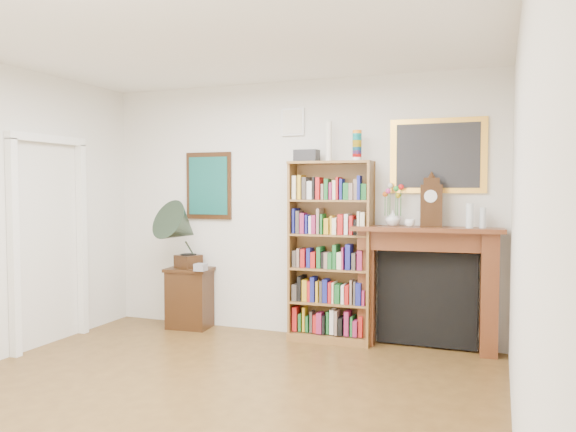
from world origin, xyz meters
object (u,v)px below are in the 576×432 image
at_px(side_cabinet, 190,298).
at_px(bottle_right, 483,218).
at_px(teacup, 410,223).
at_px(bottle_left, 470,216).
at_px(gramophone, 182,230).
at_px(flower_vase, 393,218).
at_px(cd_stack, 201,267).
at_px(bookshelf, 330,241).
at_px(mantel_clock, 431,203).
at_px(fireplace, 426,277).

height_order(side_cabinet, bottle_right, bottle_right).
height_order(teacup, bottle_left, bottle_left).
relative_size(gramophone, flower_vase, 4.96).
xyz_separation_m(flower_vase, bottle_right, (0.86, -0.01, 0.02)).
height_order(gramophone, bottle_right, gramophone).
height_order(side_cabinet, cd_stack, cd_stack).
distance_m(bookshelf, gramophone, 1.72).
distance_m(side_cabinet, bottle_left, 3.24).
relative_size(flower_vase, bottle_right, 0.80).
height_order(gramophone, flower_vase, gramophone).
height_order(cd_stack, mantel_clock, mantel_clock).
bearing_deg(bookshelf, teacup, -6.00).
relative_size(fireplace, bottle_right, 7.46).
bearing_deg(mantel_clock, flower_vase, 169.49).
xyz_separation_m(side_cabinet, bottle_right, (3.20, 0.06, 0.99)).
bearing_deg(side_cabinet, mantel_clock, -4.19).
distance_m(gramophone, cd_stack, 0.48).
bearing_deg(bottle_right, mantel_clock, -179.77).
relative_size(side_cabinet, fireplace, 0.47).
bearing_deg(bottle_right, teacup, -174.25).
distance_m(gramophone, mantel_clock, 2.77).
bearing_deg(mantel_clock, bottle_right, -8.44).
distance_m(side_cabinet, flower_vase, 2.53).
bearing_deg(teacup, mantel_clock, 18.74).
distance_m(side_cabinet, teacup, 2.69).
height_order(side_cabinet, teacup, teacup).
xyz_separation_m(cd_stack, bottle_left, (2.85, 0.16, 0.62)).
height_order(fireplace, teacup, teacup).
xyz_separation_m(fireplace, cd_stack, (-2.44, -0.24, 0.00)).
bearing_deg(bottle_right, fireplace, 175.62).
relative_size(gramophone, cd_stack, 6.59).
bearing_deg(teacup, cd_stack, -176.61).
bearing_deg(mantel_clock, side_cabinet, 172.52).
height_order(bookshelf, bottle_right, bookshelf).
distance_m(fireplace, teacup, 0.58).
bearing_deg(side_cabinet, flower_vase, -3.69).
xyz_separation_m(gramophone, bottle_left, (3.11, 0.13, 0.22)).
relative_size(mantel_clock, bottle_left, 2.03).
bearing_deg(side_cabinet, gramophone, -109.27).
height_order(fireplace, flower_vase, flower_vase).
height_order(side_cabinet, flower_vase, flower_vase).
xyz_separation_m(bookshelf, fireplace, (0.99, 0.07, -0.33)).
relative_size(side_cabinet, flower_vase, 4.38).
bearing_deg(bookshelf, side_cabinet, 177.67).
bearing_deg(cd_stack, teacup, 3.39).
relative_size(side_cabinet, mantel_clock, 1.44).
bearing_deg(mantel_clock, fireplace, 126.60).
bearing_deg(bottle_right, side_cabinet, -178.95).
height_order(bookshelf, flower_vase, bookshelf).
relative_size(side_cabinet, teacup, 7.07).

